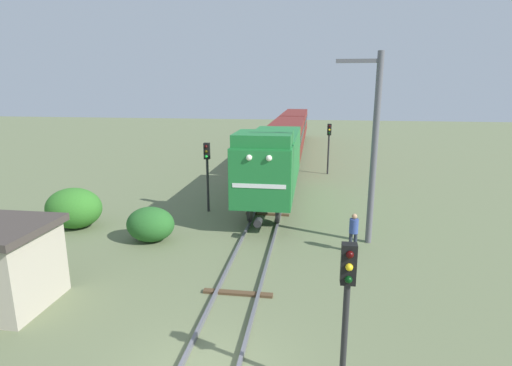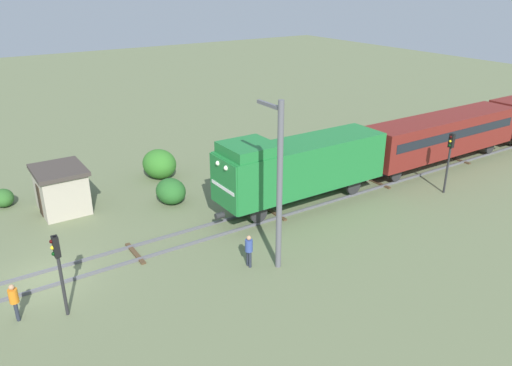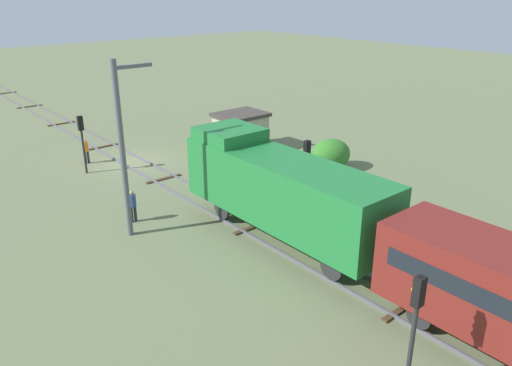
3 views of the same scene
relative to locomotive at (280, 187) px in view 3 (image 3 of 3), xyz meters
name	(u,v)px [view 3 (image 3 of 3)]	position (x,y,z in m)	size (l,w,h in m)	color
ground_plane	(131,162)	(0.00, -15.01, -2.77)	(157.64, 157.64, 0.00)	#66704C
railway_track	(131,161)	(0.00, -15.01, -2.70)	(2.40, 105.09, 0.16)	#595960
locomotive	(280,187)	(0.00, 0.00, 0.00)	(2.90, 11.60, 4.60)	#1E7233
traffic_signal_near	(82,134)	(3.20, -14.84, -0.16)	(0.32, 0.34, 3.74)	#262628
traffic_signal_mid	(306,163)	(-3.40, -1.68, -0.04)	(0.32, 0.34, 3.91)	#262628
traffic_signal_far	(415,316)	(3.60, 9.39, 0.05)	(0.32, 0.34, 4.05)	#262628
worker_near_track	(86,149)	(2.40, -16.64, -1.78)	(0.38, 0.38, 1.70)	#262B38
worker_by_signal	(132,204)	(4.20, -6.34, -1.78)	(0.38, 0.38, 1.70)	#262B38
catenary_mast	(123,147)	(4.94, -5.15, 1.64)	(1.94, 0.28, 8.34)	#595960
relay_hut	(241,131)	(-7.50, -12.35, -1.38)	(3.50, 2.90, 2.74)	#B2A893
bush_near	(267,168)	(-4.85, -6.40, -1.98)	(2.19, 1.79, 1.59)	#276226
bush_mid	(331,155)	(-9.33, -5.24, -1.76)	(2.78, 2.28, 2.02)	#327526
bush_far	(243,128)	(-10.11, -15.34, -2.22)	(1.52, 1.25, 1.11)	#2D6126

